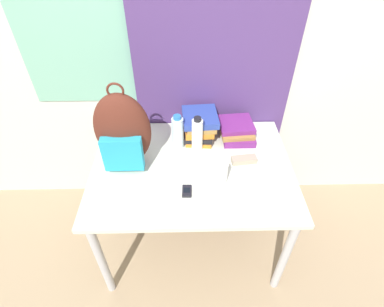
% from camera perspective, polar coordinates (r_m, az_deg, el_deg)
% --- Properties ---
extents(ground_plane, '(12.00, 12.00, 0.00)m').
position_cam_1_polar(ground_plane, '(2.16, 0.29, -25.21)').
color(ground_plane, '#9E8466').
extents(wall_back, '(6.00, 0.06, 2.50)m').
position_cam_1_polar(wall_back, '(1.95, -0.50, 19.55)').
color(wall_back, beige).
rests_on(wall_back, ground_plane).
extents(curtain_blue, '(1.01, 0.04, 2.50)m').
position_cam_1_polar(curtain_blue, '(1.91, 4.39, 18.90)').
color(curtain_blue, '#4C336B').
rests_on(curtain_blue, ground_plane).
extents(desk, '(1.19, 0.88, 0.74)m').
position_cam_1_polar(desk, '(1.85, -0.00, -4.26)').
color(desk, beige).
rests_on(desk, ground_plane).
extents(backpack, '(0.32, 0.20, 0.53)m').
position_cam_1_polar(backpack, '(1.71, -13.04, 3.94)').
color(backpack, '#512319').
rests_on(backpack, desk).
extents(book_stack_left, '(0.24, 0.26, 0.17)m').
position_cam_1_polar(book_stack_left, '(1.95, 1.42, 5.41)').
color(book_stack_left, orange).
rests_on(book_stack_left, desk).
extents(book_stack_center, '(0.24, 0.28, 0.10)m').
position_cam_1_polar(book_stack_center, '(2.01, 8.48, 4.61)').
color(book_stack_center, '#6B2370').
rests_on(book_stack_center, desk).
extents(water_bottle, '(0.07, 0.07, 0.23)m').
position_cam_1_polar(water_bottle, '(1.86, -2.73, 4.06)').
color(water_bottle, silver).
rests_on(water_bottle, desk).
extents(sports_bottle, '(0.07, 0.07, 0.24)m').
position_cam_1_polar(sports_bottle, '(1.83, 1.01, 3.62)').
color(sports_bottle, white).
rests_on(sports_bottle, desk).
extents(sunscreen_bottle, '(0.04, 0.04, 0.15)m').
position_cam_1_polar(sunscreen_bottle, '(1.66, 6.10, -3.64)').
color(sunscreen_bottle, white).
rests_on(sunscreen_bottle, desk).
extents(cell_phone, '(0.05, 0.08, 0.02)m').
position_cam_1_polar(cell_phone, '(1.64, -1.00, -7.17)').
color(cell_phone, black).
rests_on(cell_phone, desk).
extents(sunglasses_case, '(0.16, 0.07, 0.04)m').
position_cam_1_polar(sunglasses_case, '(1.83, 9.87, -1.18)').
color(sunglasses_case, gray).
rests_on(sunglasses_case, desk).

